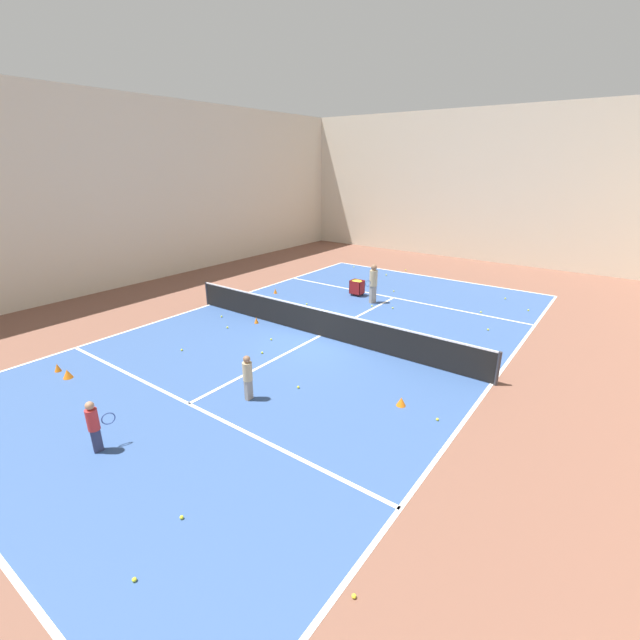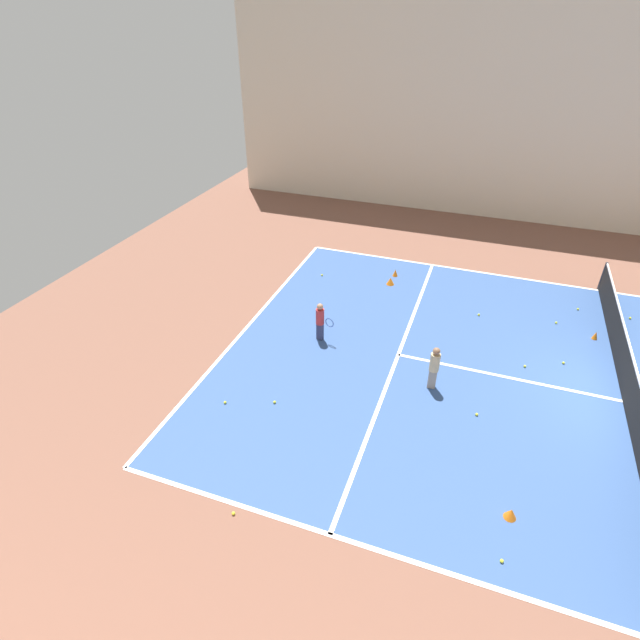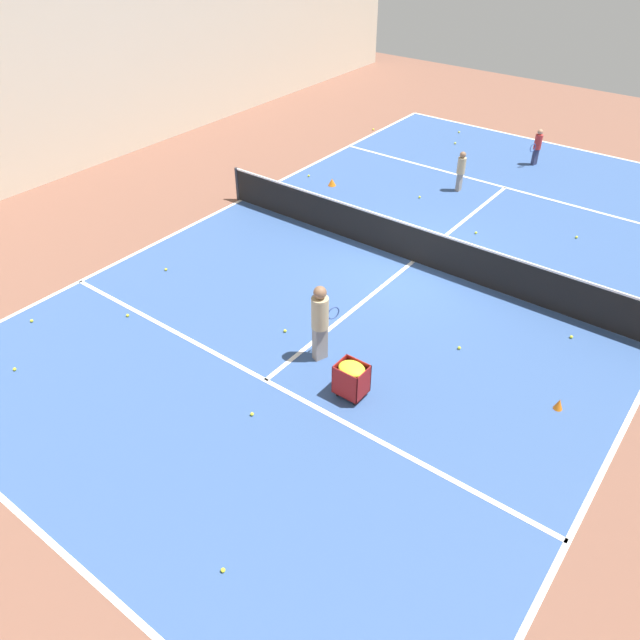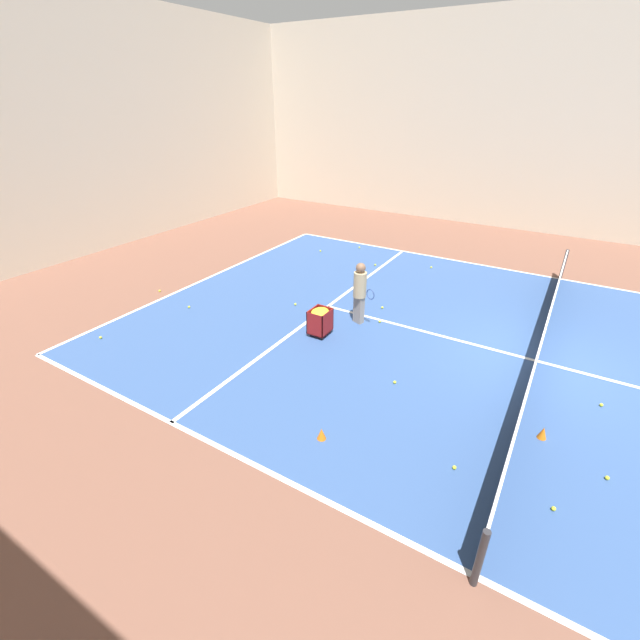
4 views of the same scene
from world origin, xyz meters
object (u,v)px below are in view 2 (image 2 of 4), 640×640
Objects in this scene: training_cone_1 at (395,273)px; child_midcourt at (434,365)px; player_near_baseline at (320,319)px; tennis_net at (630,385)px.

child_midcourt is at bearing 21.31° from training_cone_1.
child_midcourt reaches higher than player_near_baseline.
player_near_baseline is at bearing 162.58° from child_midcourt.
tennis_net reaches higher than training_cone_1.
training_cone_1 is at bearing 92.01° from player_near_baseline.
training_cone_1 is (-4.63, -6.83, -0.40)m from tennis_net.
training_cone_1 is (-5.71, -2.23, -0.59)m from child_midcourt.
tennis_net is at bearing 55.88° from training_cone_1.
child_midcourt reaches higher than training_cone_1.
child_midcourt is 6.16m from training_cone_1.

